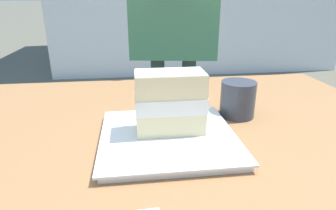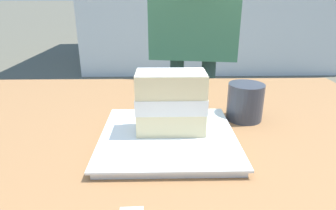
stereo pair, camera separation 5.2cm
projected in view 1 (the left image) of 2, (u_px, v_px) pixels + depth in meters
name	position (u px, v px, depth m)	size (l,w,h in m)	color
patio_table	(150.00, 205.00, 0.54)	(1.18, 0.97, 0.76)	olive
dessert_plate	(168.00, 137.00, 0.54)	(0.25, 0.25, 0.02)	white
cake_slice	(170.00, 102.00, 0.53)	(0.13, 0.07, 0.12)	beige
coffee_cup	(238.00, 99.00, 0.65)	(0.08, 0.08, 0.08)	#333842
diner_person	(174.00, 5.00, 1.30)	(0.43, 0.54, 1.48)	#334B43
parked_car_near	(333.00, 5.00, 8.91)	(2.37, 4.55, 1.46)	beige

